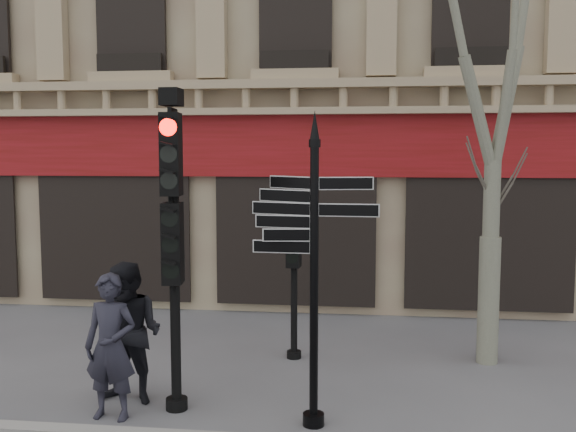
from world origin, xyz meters
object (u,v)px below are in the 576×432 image
pedestrian_b (130,333)px  traffic_signal_secondary (294,255)px  fingerpost (314,217)px  traffic_signal_main (173,210)px  pedestrian_a (111,347)px  plane_tree (498,10)px

pedestrian_b → traffic_signal_secondary: bearing=56.7°
fingerpost → traffic_signal_main: 1.90m
fingerpost → traffic_signal_secondary: size_ratio=1.57×
traffic_signal_secondary → pedestrian_a: size_ratio=1.32×
fingerpost → pedestrian_a: bearing=-165.7°
pedestrian_a → traffic_signal_secondary: bearing=56.1°
traffic_signal_secondary → traffic_signal_main: bearing=-116.6°
traffic_signal_secondary → pedestrian_b: 3.08m
plane_tree → pedestrian_b: (-5.22, -2.33, -4.69)m
pedestrian_b → fingerpost: bearing=-0.3°
fingerpost → traffic_signal_main: size_ratio=0.93×
plane_tree → pedestrian_b: bearing=-155.9°
traffic_signal_main → pedestrian_b: traffic_signal_main is taller
fingerpost → plane_tree: size_ratio=0.49×
plane_tree → pedestrian_a: plane_tree is taller
plane_tree → pedestrian_b: 7.40m
traffic_signal_main → pedestrian_a: size_ratio=2.24×
pedestrian_a → pedestrian_b: (0.05, 0.54, 0.03)m
fingerpost → traffic_signal_secondary: (-0.54, 2.64, -0.90)m
traffic_signal_main → pedestrian_b: size_ratio=2.18×
fingerpost → pedestrian_b: (-2.58, 0.46, -1.68)m
fingerpost → traffic_signal_secondary: 2.84m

